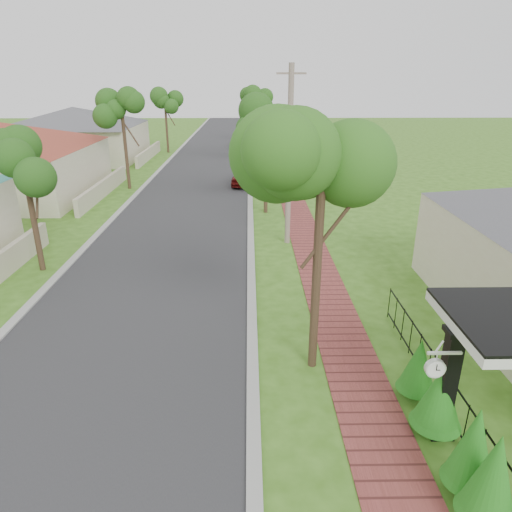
% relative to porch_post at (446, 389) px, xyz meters
% --- Properties ---
extents(ground, '(160.00, 160.00, 0.00)m').
position_rel_porch_post_xyz_m(ground, '(-4.55, 1.00, -1.12)').
color(ground, '#376417').
rests_on(ground, ground).
extents(road, '(7.00, 120.00, 0.02)m').
position_rel_porch_post_xyz_m(road, '(-7.55, 21.00, -1.12)').
color(road, '#28282B').
rests_on(road, ground).
extents(kerb_right, '(0.30, 120.00, 0.10)m').
position_rel_porch_post_xyz_m(kerb_right, '(-3.90, 21.00, -1.12)').
color(kerb_right, '#9E9E99').
rests_on(kerb_right, ground).
extents(kerb_left, '(0.30, 120.00, 0.10)m').
position_rel_porch_post_xyz_m(kerb_left, '(-11.20, 21.00, -1.12)').
color(kerb_left, '#9E9E99').
rests_on(kerb_left, ground).
extents(sidewalk, '(1.50, 120.00, 0.03)m').
position_rel_porch_post_xyz_m(sidewalk, '(-1.30, 21.00, -1.12)').
color(sidewalk, brown).
rests_on(sidewalk, ground).
extents(porch_post, '(0.48, 0.48, 2.52)m').
position_rel_porch_post_xyz_m(porch_post, '(0.00, 0.00, 0.00)').
color(porch_post, black).
rests_on(porch_post, ground).
extents(picket_fence, '(0.03, 8.02, 1.00)m').
position_rel_porch_post_xyz_m(picket_fence, '(0.35, 1.00, -0.59)').
color(picket_fence, black).
rests_on(picket_fence, ground).
extents(street_trees, '(10.70, 37.65, 5.89)m').
position_rel_porch_post_xyz_m(street_trees, '(-7.42, 27.84, 3.42)').
color(street_trees, '#382619').
rests_on(street_trees, ground).
extents(hedge_row, '(0.92, 4.14, 1.94)m').
position_rel_porch_post_xyz_m(hedge_row, '(-0.10, -0.64, -0.26)').
color(hedge_row, '#136215').
rests_on(hedge_row, ground).
extents(far_house_grey, '(15.56, 15.56, 4.60)m').
position_rel_porch_post_xyz_m(far_house_grey, '(-19.52, 35.00, 1.22)').
color(far_house_grey, beige).
rests_on(far_house_grey, ground).
extents(parked_car_red, '(2.23, 4.35, 1.42)m').
position_rel_porch_post_xyz_m(parked_car_red, '(-4.15, 24.17, -0.41)').
color(parked_car_red, '#61100E').
rests_on(parked_car_red, ground).
extents(parked_car_white, '(2.23, 4.41, 1.39)m').
position_rel_porch_post_xyz_m(parked_car_white, '(-4.63, 41.77, -0.43)').
color(parked_car_white, white).
rests_on(parked_car_white, ground).
extents(near_tree, '(2.36, 2.36, 6.07)m').
position_rel_porch_post_xyz_m(near_tree, '(-2.35, 2.50, 3.72)').
color(near_tree, '#382619').
rests_on(near_tree, ground).
extents(utility_pole, '(1.20, 0.24, 7.55)m').
position_rel_porch_post_xyz_m(utility_pole, '(-2.25, 11.99, 2.71)').
color(utility_pole, gray).
rests_on(utility_pole, ground).
extents(station_clock, '(0.65, 0.13, 0.55)m').
position_rel_porch_post_xyz_m(station_clock, '(-0.49, -0.40, 0.83)').
color(station_clock, white).
rests_on(station_clock, ground).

